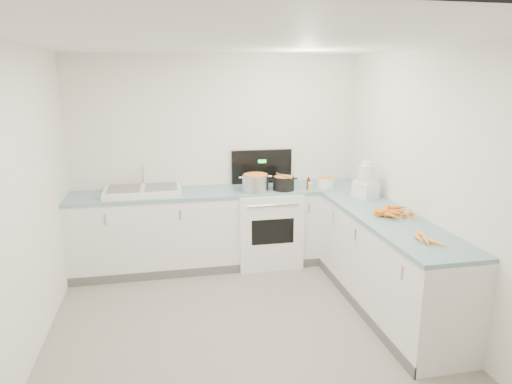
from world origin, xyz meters
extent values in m
cube|color=white|center=(0.00, 1.70, 0.45)|extent=(3.50, 0.60, 0.90)
cube|color=#77A1A9|center=(0.00, 1.70, 0.92)|extent=(3.50, 0.62, 0.04)
cube|color=white|center=(1.45, 0.30, 0.45)|extent=(0.60, 2.20, 0.90)
cube|color=#77A1A9|center=(1.45, 0.30, 0.92)|extent=(0.62, 2.20, 0.04)
cube|color=white|center=(0.55, 1.68, 0.45)|extent=(0.76, 0.65, 0.90)
cube|color=black|center=(0.55, 1.98, 1.15)|extent=(0.76, 0.05, 0.42)
cube|color=white|center=(-0.90, 1.70, 0.97)|extent=(0.86, 0.52, 0.07)
cube|color=slate|center=(-1.10, 1.70, 1.01)|extent=(0.36, 0.42, 0.01)
cube|color=slate|center=(-0.70, 1.70, 1.01)|extent=(0.36, 0.42, 0.01)
cylinder|color=silver|center=(-0.90, 1.92, 1.13)|extent=(0.03, 0.03, 0.24)
cylinder|color=silver|center=(0.39, 1.55, 1.03)|extent=(0.32, 0.32, 0.22)
cylinder|color=black|center=(0.73, 1.56, 1.01)|extent=(0.31, 0.31, 0.18)
cylinder|color=#AD7A47|center=(0.73, 1.56, 1.11)|extent=(0.11, 0.33, 0.01)
cylinder|color=white|center=(1.27, 1.62, 0.99)|extent=(0.30, 0.30, 0.11)
cylinder|color=#593319|center=(1.03, 1.54, 1.00)|extent=(0.05, 0.05, 0.12)
cylinder|color=#E5B266|center=(1.02, 1.46, 0.98)|extent=(0.05, 0.05, 0.08)
cube|color=white|center=(1.53, 1.04, 1.03)|extent=(0.26, 0.29, 0.18)
cylinder|color=silver|center=(1.53, 1.04, 1.21)|extent=(0.19, 0.19, 0.19)
cylinder|color=white|center=(1.53, 1.04, 1.32)|extent=(0.11, 0.11, 0.04)
cone|color=orange|center=(1.43, 0.40, 0.96)|extent=(0.09, 0.21, 0.05)
cone|color=orange|center=(1.44, 0.28, 0.97)|extent=(0.14, 0.19, 0.05)
cone|color=orange|center=(1.38, 0.33, 0.96)|extent=(0.21, 0.07, 0.04)
cone|color=orange|center=(1.46, 0.36, 0.96)|extent=(0.15, 0.18, 0.05)
cone|color=orange|center=(1.46, 0.32, 0.96)|extent=(0.20, 0.12, 0.04)
cone|color=orange|center=(1.60, 0.31, 0.96)|extent=(0.13, 0.17, 0.04)
cone|color=orange|center=(1.50, 0.37, 0.96)|extent=(0.19, 0.13, 0.04)
cone|color=orange|center=(1.51, 0.39, 0.96)|extent=(0.20, 0.09, 0.05)
cone|color=orange|center=(1.47, 0.36, 0.96)|extent=(0.17, 0.07, 0.04)
cone|color=orange|center=(1.59, 0.44, 0.97)|extent=(0.17, 0.07, 0.05)
cone|color=orange|center=(1.40, 0.36, 0.96)|extent=(0.16, 0.09, 0.04)
cone|color=orange|center=(1.43, 0.35, 1.00)|extent=(0.12, 0.19, 0.05)
cone|color=orange|center=(1.42, 0.19, 0.99)|extent=(0.10, 0.17, 0.04)
cone|color=orange|center=(1.50, 0.27, 0.98)|extent=(0.16, 0.16, 0.05)
cone|color=orange|center=(1.63, 0.25, 1.00)|extent=(0.15, 0.21, 0.05)
cone|color=orange|center=(1.45, 0.41, 1.00)|extent=(0.15, 0.18, 0.04)
cone|color=orange|center=(1.49, 0.33, 1.00)|extent=(0.18, 0.13, 0.04)
cone|color=orange|center=(1.58, 0.41, 1.00)|extent=(0.20, 0.05, 0.05)
cone|color=orange|center=(1.34, 0.38, 0.99)|extent=(0.06, 0.19, 0.04)
cone|color=orange|center=(1.46, -0.46, 0.96)|extent=(0.11, 0.18, 0.04)
cone|color=orange|center=(1.40, -0.40, 0.96)|extent=(0.10, 0.18, 0.04)
cone|color=orange|center=(1.37, -0.34, 0.96)|extent=(0.07, 0.17, 0.04)
cone|color=orange|center=(1.45, -0.28, 0.96)|extent=(0.04, 0.18, 0.04)
cube|color=tan|center=(-1.10, 1.81, 1.02)|extent=(0.02, 0.03, 0.00)
cube|color=tan|center=(-1.06, 1.68, 1.02)|extent=(0.03, 0.05, 0.00)
cube|color=tan|center=(-1.03, 1.62, 1.01)|extent=(0.03, 0.04, 0.00)
cube|color=tan|center=(-1.13, 1.70, 1.02)|extent=(0.05, 0.03, 0.00)
cube|color=tan|center=(-1.03, 1.74, 1.01)|extent=(0.04, 0.04, 0.00)
cube|color=tan|center=(-1.05, 1.71, 1.02)|extent=(0.02, 0.05, 0.00)
cube|color=tan|center=(-1.10, 1.60, 1.02)|extent=(0.04, 0.04, 0.00)
cube|color=tan|center=(-1.21, 1.72, 1.02)|extent=(0.04, 0.02, 0.00)
cube|color=tan|center=(-1.04, 1.59, 1.02)|extent=(0.05, 0.02, 0.00)
camera|label=1|loc=(-0.64, -3.52, 2.25)|focal=32.00mm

